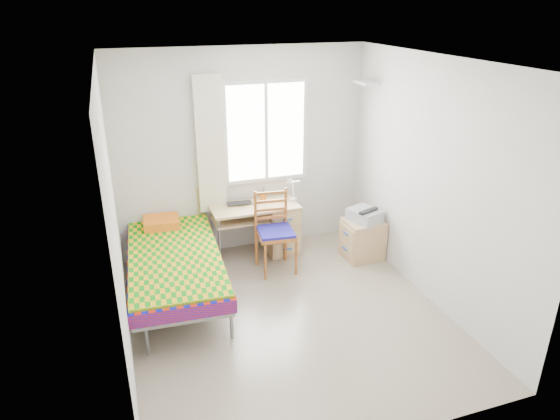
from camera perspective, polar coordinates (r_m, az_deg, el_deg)
The scene contains 17 objects.
floor at distance 5.39m, azimuth 0.97°, elevation -11.98°, with size 3.50×3.50×0.00m, color #BCAD93.
ceiling at distance 4.45m, azimuth 1.20°, elevation 16.67°, with size 3.50×3.50×0.00m, color white.
wall_back at distance 6.36m, azimuth -4.26°, elevation 6.52°, with size 3.20×3.20×0.00m, color silver.
wall_left at distance 4.53m, azimuth -18.37°, elevation -1.51°, with size 3.50×3.50×0.00m, color silver.
wall_right at distance 5.49m, azimuth 17.04°, elevation 2.89°, with size 3.50×3.50×0.00m, color silver.
window at distance 6.35m, azimuth -1.62°, elevation 8.89°, with size 1.10×0.04×1.30m.
curtain at distance 6.16m, azimuth -7.94°, elevation 7.30°, with size 0.35×0.05×1.70m, color #FAF3CE.
floating_shelf at distance 6.38m, azimuth 9.81°, elevation 14.16°, with size 0.20×0.32×0.03m, color white.
bed at distance 5.68m, azimuth -12.06°, elevation -5.31°, with size 1.10×2.17×0.92m.
desk at distance 6.50m, azimuth -0.47°, elevation -1.74°, with size 1.10×0.51×0.69m.
chair at distance 6.02m, azimuth -0.58°, elevation -1.94°, with size 0.47×0.47×1.00m.
cabinet at distance 6.49m, azimuth 9.40°, elevation -3.29°, with size 0.49×0.43×0.51m.
printer at distance 6.35m, azimuth 9.67°, elevation -0.55°, with size 0.44×0.47×0.16m.
laptop at distance 6.31m, azimuth -4.59°, elevation 0.60°, with size 0.32×0.21×0.03m, color black.
pen_cup at distance 6.45m, azimuth -1.96°, elevation 1.55°, with size 0.08×0.08×0.10m, color orange.
task_lamp at distance 6.25m, azimuth 1.36°, elevation 2.65°, with size 0.22×0.31×0.37m.
book at distance 6.31m, azimuth -5.02°, elevation -0.48°, with size 0.16×0.22×0.02m, color gray.
Camera 1 is at (-1.50, -4.17, 3.08)m, focal length 32.00 mm.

